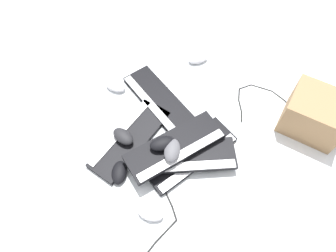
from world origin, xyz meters
The scene contains 16 objects.
ground_plane centered at (0.00, 0.00, 0.00)m, with size 3.20×3.20×0.00m, color silver.
keyboard_0 centered at (0.23, -0.08, 0.01)m, with size 0.46×0.33×0.03m.
keyboard_1 centered at (0.02, 0.13, 0.01)m, with size 0.46×0.22×0.03m.
keyboard_2 centered at (0.01, -0.21, 0.01)m, with size 0.21×0.46×0.03m.
keyboard_3 centered at (0.06, 0.13, 0.04)m, with size 0.46×0.32×0.03m.
keyboard_4 centered at (0.08, 0.08, 0.07)m, with size 0.45×0.17×0.03m.
mouse_0 centered at (0.34, 0.05, 0.02)m, with size 0.11×0.07×0.04m, color black.
mouse_1 centered at (-0.31, -0.35, 0.02)m, with size 0.11×0.07×0.04m, color #B7B7BC.
mouse_2 centered at (0.13, 0.06, 0.11)m, with size 0.11×0.07×0.04m, color black.
mouse_3 centered at (0.11, 0.11, 0.11)m, with size 0.11×0.07×0.04m, color #4C4C51.
mouse_4 centered at (0.30, 0.27, 0.02)m, with size 0.11×0.07×0.04m, color #B7B7BC.
mouse_5 centered at (0.26, -0.08, 0.05)m, with size 0.11×0.07×0.04m, color black.
mouse_6 centered at (0.17, -0.39, 0.02)m, with size 0.11×0.07×0.04m, color #B7B7BC.
cable_0 centered at (-0.46, 0.05, 0.00)m, with size 0.30×0.35×0.01m.
cable_1 centered at (0.37, 0.39, 0.00)m, with size 0.38×0.32×0.01m.
cardboard_box centered at (-0.55, 0.25, 0.09)m, with size 0.22×0.26×0.19m, color olive.
Camera 1 is at (0.39, 0.59, 1.23)m, focal length 32.00 mm.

